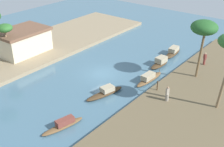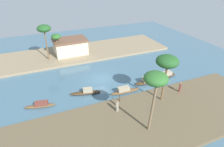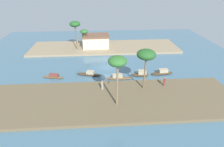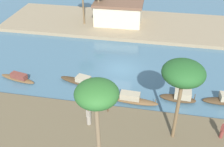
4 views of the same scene
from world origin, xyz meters
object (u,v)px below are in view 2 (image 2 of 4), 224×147
at_px(palm_tree_left_far, 167,62).
at_px(sampan_with_red_awning, 125,91).
at_px(person_by_mooring, 117,107).
at_px(palm_tree_left_near, 156,80).
at_px(palm_tree_right_tall, 44,29).
at_px(person_on_near_bank, 180,87).
at_px(sampan_upstream_small, 40,105).
at_px(riverside_building, 70,46).
at_px(sampan_midstream, 146,81).
at_px(palm_tree_right_short, 56,37).
at_px(sampan_with_tall_canopy, 86,92).
at_px(mooring_post, 120,98).
at_px(sampan_open_hull, 166,75).

bearing_deg(palm_tree_left_far, sampan_with_red_awning, 131.12).
relative_size(person_by_mooring, palm_tree_left_near, 0.21).
distance_m(person_by_mooring, palm_tree_right_tall, 23.44).
relative_size(sampan_with_red_awning, person_on_near_bank, 2.98).
distance_m(sampan_upstream_small, sampan_with_red_awning, 13.11).
xyz_separation_m(person_on_near_bank, riverside_building, (-12.45, 22.87, 0.90)).
relative_size(sampan_midstream, palm_tree_right_short, 0.70).
xyz_separation_m(sampan_midstream, palm_tree_left_near, (-5.88, -10.38, 7.13)).
distance_m(sampan_midstream, person_on_near_bank, 5.96).
xyz_separation_m(sampan_with_tall_canopy, person_on_near_bank, (13.82, -5.99, 0.97)).
xyz_separation_m(person_by_mooring, palm_tree_left_far, (7.27, -0.28, 5.63)).
distance_m(sampan_midstream, palm_tree_right_tall, 22.79).
xyz_separation_m(sampan_with_tall_canopy, mooring_post, (3.92, -4.49, 0.71)).
xyz_separation_m(sampan_with_tall_canopy, palm_tree_right_tall, (-3.85, 15.25, 6.88)).
height_order(person_on_near_bank, mooring_post, person_on_near_bank).
relative_size(person_by_mooring, mooring_post, 1.50).
bearing_deg(sampan_with_red_awning, sampan_with_tall_canopy, 162.65).
bearing_deg(sampan_with_tall_canopy, sampan_open_hull, 10.93).
bearing_deg(palm_tree_left_near, sampan_with_red_awning, 82.65).
height_order(person_by_mooring, palm_tree_right_tall, palm_tree_right_tall).
bearing_deg(mooring_post, palm_tree_left_far, -20.59).
xyz_separation_m(sampan_midstream, palm_tree_left_far, (-0.71, -5.69, 6.30)).
distance_m(sampan_with_red_awning, sampan_with_tall_canopy, 6.30).
relative_size(palm_tree_right_tall, riverside_building, 1.01).
relative_size(sampan_midstream, person_on_near_bank, 2.14).
height_order(sampan_with_tall_canopy, riverside_building, riverside_building).
bearing_deg(palm_tree_left_far, person_on_near_bank, 10.62).
xyz_separation_m(mooring_post, riverside_building, (-2.56, 21.37, 1.16)).
relative_size(palm_tree_left_near, riverside_building, 1.06).
bearing_deg(riverside_building, person_on_near_bank, -62.73).
xyz_separation_m(person_by_mooring, palm_tree_right_tall, (-6.47, 21.70, 6.06)).
xyz_separation_m(person_by_mooring, riverside_building, (-1.25, 23.33, 1.05)).
bearing_deg(person_on_near_bank, palm_tree_left_near, -24.01).
height_order(person_on_near_bank, palm_tree_right_short, palm_tree_right_short).
relative_size(sampan_midstream, palm_tree_right_tall, 0.48).
height_order(person_on_near_bank, palm_tree_right_tall, palm_tree_right_tall).
distance_m(person_on_near_bank, mooring_post, 10.01).
relative_size(mooring_post, palm_tree_left_near, 0.14).
xyz_separation_m(person_on_near_bank, palm_tree_left_near, (-9.11, -5.43, 6.31)).
relative_size(sampan_open_hull, palm_tree_right_short, 0.91).
distance_m(sampan_with_red_awning, palm_tree_left_near, 11.79).
bearing_deg(palm_tree_right_tall, sampan_upstream_small, -101.61).
bearing_deg(sampan_upstream_small, sampan_open_hull, 12.43).
bearing_deg(person_by_mooring, palm_tree_left_far, -164.58).
xyz_separation_m(sampan_with_tall_canopy, riverside_building, (1.36, 16.88, 1.87)).
bearing_deg(person_by_mooring, palm_tree_right_tall, -55.78).
relative_size(mooring_post, palm_tree_left_far, 0.16).
bearing_deg(sampan_with_tall_canopy, sampan_upstream_small, -161.53).
xyz_separation_m(sampan_with_tall_canopy, palm_tree_right_short, (-1.64, 15.96, 4.66)).
height_order(sampan_with_tall_canopy, palm_tree_right_short, palm_tree_right_short).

